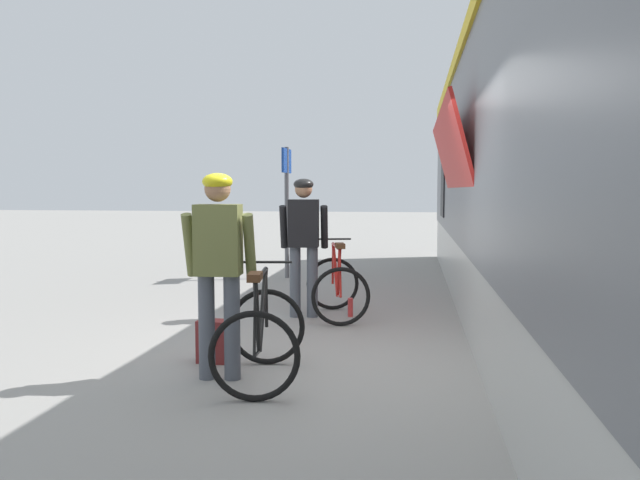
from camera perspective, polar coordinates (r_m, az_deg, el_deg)
ground_plane at (r=5.82m, az=0.78°, el=-11.54°), size 80.00×80.00×0.00m
cyclist_near_in_olive at (r=5.31m, az=-9.34°, el=-1.55°), size 0.63×0.34×1.76m
cyclist_far_in_dark at (r=7.83m, az=-1.52°, el=0.49°), size 0.63×0.35×1.76m
bicycle_near_black at (r=5.29m, az=-5.47°, el=-8.70°), size 0.85×1.16×0.99m
bicycle_far_red at (r=7.86m, az=1.54°, el=-4.28°), size 0.93×1.20×0.99m
backpack_on_platform at (r=5.98m, az=-9.83°, el=-9.17°), size 0.29×0.19×0.40m
water_bottle_near_the_bikes at (r=7.97m, az=2.82°, el=-6.22°), size 0.07×0.07×0.24m
platform_sign_post at (r=11.36m, az=-3.09°, el=4.65°), size 0.08×0.70×2.40m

